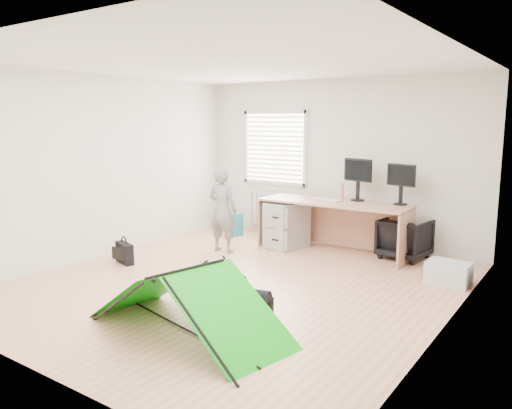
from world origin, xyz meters
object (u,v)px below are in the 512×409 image
Objects in this scene: desk at (333,227)px; office_chair at (405,238)px; duffel_bag at (242,310)px; monitor_left at (358,185)px; filing_cabinet at (287,225)px; laptop_bag at (125,253)px; kite at (187,301)px; thermos at (342,191)px; monitor_right at (401,190)px; person at (223,210)px; storage_crate at (449,273)px.

office_chair is at bearing 14.94° from desk.
desk is 4.04× the size of duffel_bag.
duffel_bag is (0.21, -3.32, -0.91)m from monitor_left.
monitor_left reaches higher than desk.
laptop_bag is at bearing -110.96° from filing_cabinet.
filing_cabinet is 1.27× the size of duffel_bag.
office_chair is (1.78, 0.43, -0.07)m from filing_cabinet.
kite is 3.55× the size of duffel_bag.
laptop_bag is 2.75m from duffel_bag.
thermos is 0.38× the size of office_chair.
monitor_right is 0.70× the size of office_chair.
monitor_right is 0.80× the size of duffel_bag.
person is at bearing 119.79° from duffel_bag.
desk is at bearing 64.48° from laptop_bag.
person is at bearing -117.50° from filing_cabinet.
desk is 3.15m from laptop_bag.
monitor_left is 2.06m from storage_crate.
duffel_bag is at bearing 126.99° from person.
storage_crate is (1.90, -0.91, -0.78)m from thermos.
thermos is at bearing 5.15° from office_chair.
duffel_bag is (1.21, -2.86, -0.24)m from filing_cabinet.
storage_crate is at bearing -17.83° from desk.
storage_crate is at bearing 72.50° from kite.
desk is 0.76m from filing_cabinet.
thermos is 0.50× the size of storage_crate.
filing_cabinet reaches higher than office_chair.
monitor_left is 0.98× the size of storage_crate.
filing_cabinet is 1.83m from office_chair.
desk reaches higher than laptop_bag.
office_chair is 1.29× the size of storage_crate.
desk is 1.08m from office_chair.
kite reaches higher than duffel_bag.
person reaches higher than monitor_left.
filing_cabinet is 0.55× the size of person.
person is (-1.41, -1.27, -0.26)m from thermos.
storage_crate is (2.63, -0.43, -0.22)m from filing_cabinet.
monitor_right is 0.23× the size of kite.
filing_cabinet is at bearing -140.65° from monitor_left.
filing_cabinet is at bearing 100.26° from duffel_bag.
monitor_right reaches higher than laptop_bag.
monitor_right is 0.96m from thermos.
laptop_bag is (-1.44, -2.11, -0.22)m from filing_cabinet.
duffel_bag is (0.27, 0.51, -0.19)m from kite.
desk reaches higher than filing_cabinet.
laptop_bag reaches higher than storage_crate.
filing_cabinet is at bearing -136.29° from person.
office_chair is 1.23m from storage_crate.
monitor_right reaches higher than duffel_bag.
person reaches higher than storage_crate.
kite is 4.00× the size of storage_crate.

